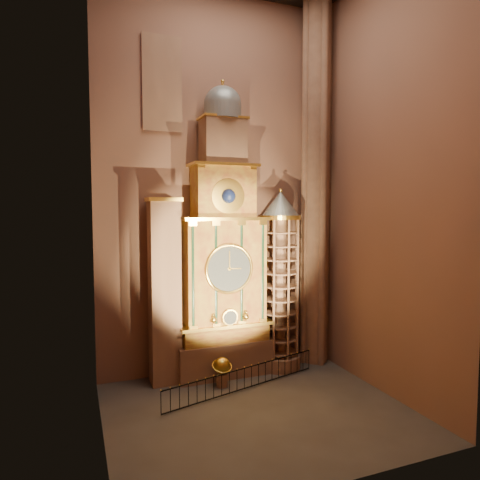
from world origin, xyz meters
name	(u,v)px	position (x,y,z in m)	size (l,w,h in m)	color
floor	(258,411)	(0.00, 0.00, 0.00)	(14.00, 14.00, 0.00)	#383330
wall_back	(217,185)	(0.00, 6.00, 11.00)	(22.00, 22.00, 0.00)	#91604E
wall_left	(98,173)	(-7.00, 0.00, 11.00)	(22.00, 22.00, 0.00)	#91604E
wall_right	(382,182)	(7.00, 0.00, 11.00)	(22.00, 22.00, 0.00)	#91604E
astronomical_clock	(223,260)	(0.00, 4.96, 6.68)	(5.60, 2.41, 16.70)	#8C634C
portrait_tower	(165,290)	(-3.40, 4.98, 5.15)	(1.80, 1.60, 10.20)	#8C634C
stair_turret	(280,281)	(3.50, 4.70, 5.27)	(2.50, 2.50, 10.80)	#8C634C
gothic_pier	(316,186)	(6.10, 5.00, 11.00)	(2.04, 2.04, 22.00)	#8C634C
stained_glass_window	(162,83)	(-3.20, 5.92, 16.50)	(2.20, 0.14, 5.20)	navy
celestial_globe	(222,369)	(-0.67, 3.29, 0.96)	(1.16, 1.10, 1.60)	#8C634C
iron_railing	(244,379)	(0.28, 2.40, 0.63)	(9.35, 2.63, 1.16)	black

